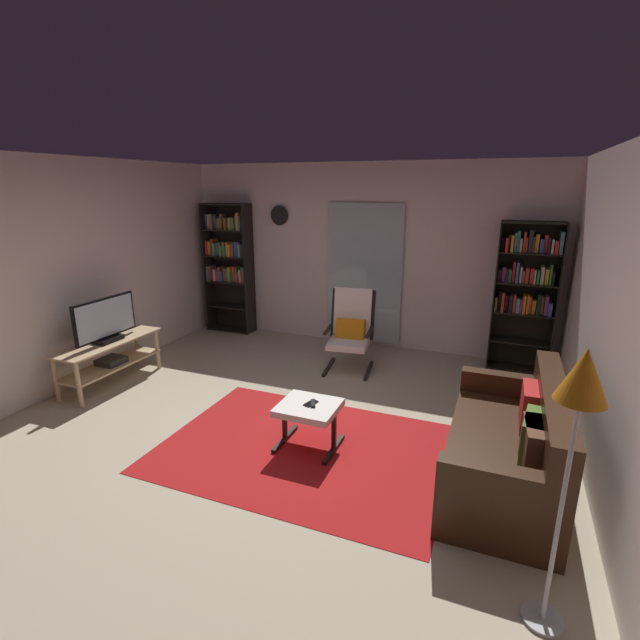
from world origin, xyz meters
TOP-DOWN VIEW (x-y plane):
  - ground_plane at (0.00, 0.00)m, footprint 7.02×7.02m
  - wall_back at (0.00, 2.90)m, footprint 5.60×0.06m
  - wall_left at (-2.70, 0.00)m, footprint 0.06×6.00m
  - wall_right at (2.70, 0.00)m, footprint 0.06×6.00m
  - glass_door_panel at (0.04, 2.83)m, footprint 1.10×0.01m
  - area_rug at (0.40, -0.15)m, footprint 2.52×1.83m
  - tv_stand at (-2.29, 0.31)m, footprint 0.43×1.31m
  - television at (-2.28, 0.30)m, footprint 0.20×0.86m
  - bookshelf_near_tv at (-2.14, 2.71)m, footprint 0.76×0.30m
  - bookshelf_near_sofa at (2.18, 2.63)m, footprint 0.73×0.30m
  - leather_sofa at (2.10, 0.00)m, footprint 0.80×1.74m
  - lounge_armchair at (0.17, 1.86)m, footprint 0.64×0.72m
  - ottoman at (0.43, -0.09)m, footprint 0.52×0.48m
  - tv_remote at (0.46, -0.08)m, footprint 0.09×0.15m
  - cell_phone at (0.44, -0.07)m, footprint 0.10×0.15m
  - floor_lamp_by_sofa at (2.30, -1.23)m, footprint 0.24×0.24m
  - wall_clock at (-1.29, 2.82)m, footprint 0.29×0.03m

SIDE VIEW (x-z plane):
  - ground_plane at x=0.00m, z-range 0.00..0.00m
  - area_rug at x=0.40m, z-range 0.00..0.01m
  - leather_sofa at x=2.10m, z-range -0.11..0.74m
  - ottoman at x=0.43m, z-range 0.14..0.55m
  - tv_stand at x=-2.29m, z-range 0.09..0.62m
  - cell_phone at x=0.44m, z-range 0.41..0.42m
  - tv_remote at x=0.46m, z-range 0.41..0.43m
  - lounge_armchair at x=0.17m, z-range 0.02..1.05m
  - television at x=-2.28m, z-range 0.52..1.03m
  - glass_door_panel at x=0.04m, z-range 0.05..2.05m
  - bookshelf_near_sofa at x=2.18m, z-range 0.14..2.01m
  - bookshelf_near_tv at x=-2.14m, z-range 0.15..2.17m
  - wall_back at x=0.00m, z-range 0.00..2.60m
  - wall_left at x=-2.70m, z-range 0.00..2.60m
  - wall_right at x=2.70m, z-range 0.00..2.60m
  - floor_lamp_by_sofa at x=2.30m, z-range 0.53..2.11m
  - wall_clock at x=-1.29m, z-range 1.71..2.00m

